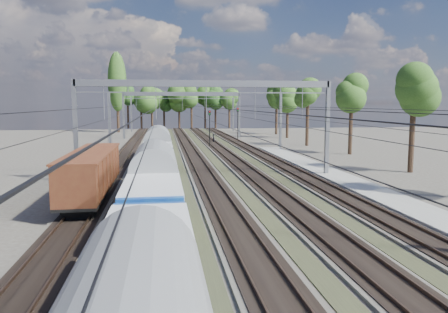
{
  "coord_description": "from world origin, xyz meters",
  "views": [
    {
      "loc": [
        -3.93,
        -9.52,
        6.94
      ],
      "look_at": [
        0.78,
        24.03,
        2.8
      ],
      "focal_mm": 35.0,
      "sensor_mm": 36.0,
      "label": 1
    }
  ],
  "objects": [
    {
      "name": "worker",
      "position": [
        4.82,
        65.84,
        0.8
      ],
      "size": [
        0.4,
        0.59,
        1.6
      ],
      "primitive_type": "imported",
      "rotation": [
        0.0,
        0.0,
        1.6
      ],
      "color": "black",
      "rests_on": "ground"
    },
    {
      "name": "freight_boxcar",
      "position": [
        -9.0,
        22.14,
        2.08
      ],
      "size": [
        2.74,
        13.21,
        3.41
      ],
      "color": "black",
      "rests_on": "ground"
    },
    {
      "name": "signal_far",
      "position": [
        10.37,
        73.21,
        3.85
      ],
      "size": [
        0.43,
        0.39,
        6.09
      ],
      "rotation": [
        0.0,
        0.0,
        0.31
      ],
      "color": "black",
      "rests_on": "ground"
    },
    {
      "name": "track_bed",
      "position": [
        -0.0,
        45.0,
        0.1
      ],
      "size": [
        21.0,
        130.0,
        0.34
      ],
      "color": "#47423A",
      "rests_on": "ground"
    },
    {
      "name": "poplar",
      "position": [
        -14.5,
        98.0,
        11.89
      ],
      "size": [
        4.4,
        4.4,
        19.04
      ],
      "color": "black",
      "rests_on": "ground"
    },
    {
      "name": "emu_train",
      "position": [
        -4.5,
        17.98,
        2.52
      ],
      "size": [
        2.92,
        61.86,
        4.28
      ],
      "color": "black",
      "rests_on": "ground"
    },
    {
      "name": "catenary",
      "position": [
        0.33,
        52.69,
        6.4
      ],
      "size": [
        25.65,
        130.0,
        9.0
      ],
      "color": "gray",
      "rests_on": "ground"
    },
    {
      "name": "platform",
      "position": [
        12.0,
        20.0,
        0.15
      ],
      "size": [
        3.0,
        70.0,
        0.3
      ],
      "primitive_type": "cube",
      "color": "gray",
      "rests_on": "ground"
    },
    {
      "name": "signal_near",
      "position": [
        3.44,
        59.21,
        3.67
      ],
      "size": [
        0.4,
        0.36,
        5.79
      ],
      "rotation": [
        0.0,
        0.0,
        -0.23
      ],
      "color": "black",
      "rests_on": "ground"
    },
    {
      "name": "tree_belt",
      "position": [
        7.84,
        94.33,
        8.05
      ],
      "size": [
        38.57,
        99.15,
        12.12
      ],
      "color": "black",
      "rests_on": "ground"
    }
  ]
}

